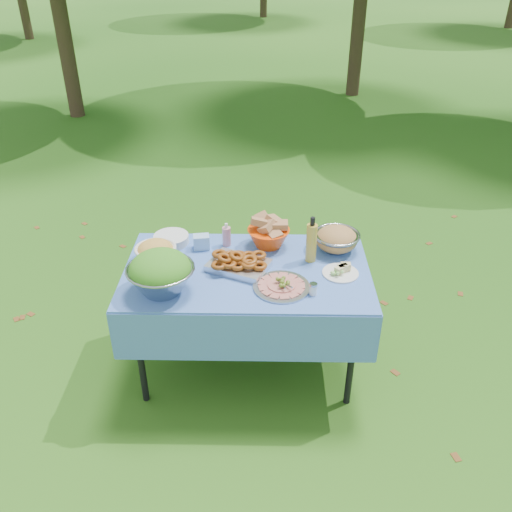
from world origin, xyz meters
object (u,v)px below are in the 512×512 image
Objects in this scene: picnic_table at (247,320)px; plate_stack at (171,239)px; pasta_bowl_steel at (336,239)px; salad_bowl at (161,273)px; charcuterie_platter at (282,282)px; oil_bottle at (312,239)px; bread_bowl at (269,233)px.

picnic_table is 0.71m from plate_stack.
salad_bowl is at bearing -154.94° from pasta_bowl_steel.
plate_stack is 0.86m from charcuterie_platter.
picnic_table is at bearing -164.05° from oil_bottle.
charcuterie_platter is (0.70, -0.49, 0.01)m from plate_stack.
oil_bottle is at bearing -12.57° from plate_stack.
salad_bowl is 1.30× the size of pasta_bowl_steel.
pasta_bowl_steel reaches higher than charcuterie_platter.
salad_bowl reaches higher than picnic_table.
pasta_bowl_steel is at bearing 50.74° from charcuterie_platter.
picnic_table is at bearing -156.24° from pasta_bowl_steel.
plate_stack is at bearing 148.24° from picnic_table.
salad_bowl is 0.92m from oil_bottle.
pasta_bowl_steel is at bearing 23.76° from picnic_table.
bread_bowl is at bearing 65.54° from picnic_table.
plate_stack is (-0.03, 0.54, -0.10)m from salad_bowl.
pasta_bowl_steel is 0.98× the size of oil_bottle.
bread_bowl is (0.63, -0.02, 0.06)m from plate_stack.
charcuterie_platter is at bearing -129.26° from pasta_bowl_steel.
bread_bowl is at bearing -1.99° from plate_stack.
picnic_table is 0.50m from charcuterie_platter.
salad_bowl is 0.55m from plate_stack.
pasta_bowl_steel is 0.23m from oil_bottle.
charcuterie_platter is (-0.35, -0.43, -0.04)m from pasta_bowl_steel.
plate_stack is 0.63m from bread_bowl.
bread_bowl is at bearing 145.71° from oil_bottle.
pasta_bowl_steel is at bearing 25.06° from salad_bowl.
oil_bottle is at bearing 58.32° from charcuterie_platter.
bread_bowl is 0.48m from charcuterie_platter.
oil_bottle is (0.26, -0.18, 0.06)m from bread_bowl.
charcuterie_platter is at bearing -81.17° from bread_bowl.
salad_bowl is 1.13m from pasta_bowl_steel.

